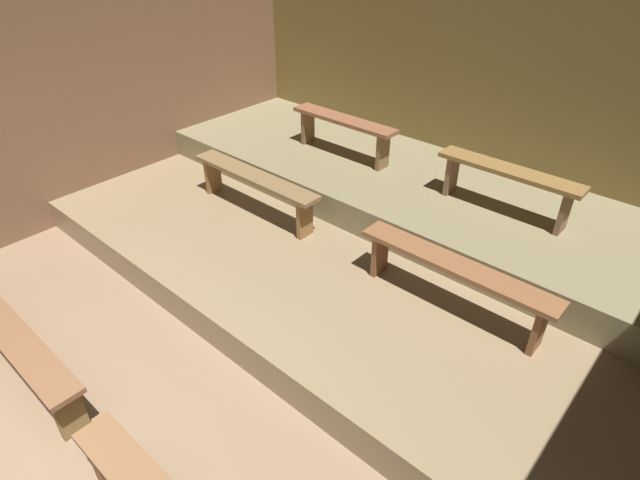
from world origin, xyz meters
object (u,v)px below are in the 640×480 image
object	(u,v)px
bench_lower_right	(455,272)
bench_middle_right	(508,178)
bench_middle_left	(344,126)
bench_floor_left	(11,337)
bench_lower_left	(254,182)

from	to	relation	value
bench_lower_right	bench_middle_right	world-z (taller)	bench_middle_right
bench_middle_left	bench_middle_right	distance (m)	1.99
bench_floor_left	bench_lower_left	world-z (taller)	bench_lower_left
bench_lower_right	bench_middle_left	world-z (taller)	bench_middle_left
bench_lower_left	bench_lower_right	bearing A→B (deg)	0.00
bench_floor_left	bench_lower_left	xyz separation A→B (m)	(-0.07, 2.59, 0.31)
bench_floor_left	bench_lower_right	world-z (taller)	bench_lower_right
bench_middle_left	bench_middle_right	size ratio (longest dim) A/B	1.00
bench_floor_left	bench_middle_left	bearing A→B (deg)	88.22
bench_lower_left	bench_middle_right	world-z (taller)	bench_middle_right
bench_lower_right	bench_floor_left	bearing A→B (deg)	-131.51
bench_middle_left	bench_middle_right	bearing A→B (deg)	0.00
bench_floor_left	bench_middle_right	world-z (taller)	bench_middle_right
bench_lower_left	bench_middle_left	size ratio (longest dim) A/B	1.23
bench_lower_left	bench_middle_right	bearing A→B (deg)	29.58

